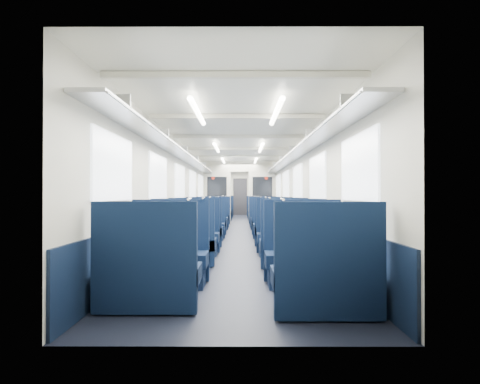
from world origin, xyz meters
The scene contains 41 objects.
floor centered at (0.00, 0.00, 0.00)m, with size 2.80×18.00×0.01m, color black.
ceiling centered at (0.00, 0.00, 2.35)m, with size 2.80×18.00×0.01m, color silver.
wall_left centered at (-1.40, 0.00, 1.18)m, with size 0.02×18.00×2.35m, color beige.
dado_left centered at (-1.39, 0.00, 0.35)m, with size 0.03×17.90×0.70m, color black.
wall_right centered at (1.40, 0.00, 1.18)m, with size 0.02×18.00×2.35m, color beige.
dado_right centered at (1.39, 0.00, 0.35)m, with size 0.03×17.90×0.70m, color black.
wall_far centered at (0.00, 9.00, 1.18)m, with size 2.80×0.02×2.35m, color beige.
luggage_rack_left centered at (-1.21, 0.00, 1.97)m, with size 0.36×17.40×0.18m.
luggage_rack_right centered at (1.21, 0.00, 1.97)m, with size 0.36×17.40×0.18m.
windows centered at (0.00, -0.46, 1.42)m, with size 2.78×15.60×0.75m.
ceiling_fittings centered at (0.00, -0.26, 2.29)m, with size 2.70×16.06×0.11m.
end_door centered at (0.00, 8.94, 1.00)m, with size 0.75×0.06×2.00m, color black.
bulkhead centered at (0.00, 2.80, 1.23)m, with size 2.80×0.10×2.35m.
seat_0 centered at (-0.83, -8.16, 0.33)m, with size 0.97×0.53×1.08m.
seat_1 centered at (0.83, -8.33, 0.33)m, with size 0.97×0.53×1.08m.
seat_2 centered at (-0.83, -7.13, 0.33)m, with size 0.97×0.53×1.08m.
seat_3 centered at (0.83, -7.12, 0.33)m, with size 0.97×0.53×1.08m.
seat_4 centered at (-0.83, -5.89, 0.33)m, with size 0.97×0.53×1.08m.
seat_5 centered at (0.83, -6.07, 0.33)m, with size 0.97×0.53×1.08m.
seat_6 centered at (-0.83, -4.77, 0.33)m, with size 0.97×0.53×1.08m.
seat_7 centered at (0.83, -4.82, 0.33)m, with size 0.97×0.53×1.08m.
seat_8 centered at (-0.83, -3.77, 0.33)m, with size 0.97×0.53×1.08m.
seat_9 centered at (0.83, -3.65, 0.33)m, with size 0.97×0.53×1.08m.
seat_10 centered at (-0.83, -2.48, 0.33)m, with size 0.97×0.53×1.08m.
seat_11 centered at (0.83, -2.60, 0.33)m, with size 0.97×0.53×1.08m.
seat_12 centered at (-0.83, -1.41, 0.33)m, with size 0.97×0.53×1.08m.
seat_13 centered at (0.83, -1.39, 0.33)m, with size 0.97×0.53×1.08m.
seat_14 centered at (-0.83, -0.23, 0.33)m, with size 0.97×0.53×1.08m.
seat_15 centered at (0.83, -0.29, 0.33)m, with size 0.97×0.53×1.08m.
seat_16 centered at (-0.83, 0.93, 0.33)m, with size 0.97×0.53×1.08m.
seat_17 centered at (0.83, 0.90, 0.33)m, with size 0.97×0.53×1.08m.
seat_18 centered at (-0.83, 1.99, 0.33)m, with size 0.97×0.53×1.08m.
seat_19 centered at (0.83, 2.17, 0.33)m, with size 0.97×0.53×1.08m.
seat_20 centered at (-0.83, 4.19, 0.33)m, with size 0.97×0.53×1.08m.
seat_21 centered at (0.83, 4.05, 0.33)m, with size 0.97×0.53×1.08m.
seat_22 centered at (-0.83, 5.22, 0.33)m, with size 0.97×0.53×1.08m.
seat_23 centered at (0.83, 5.22, 0.33)m, with size 0.97×0.53×1.08m.
seat_24 centered at (-0.83, 6.45, 0.33)m, with size 0.97×0.53×1.08m.
seat_25 centered at (0.83, 6.44, 0.33)m, with size 0.97×0.53×1.08m.
seat_26 centered at (-0.83, 7.58, 0.33)m, with size 0.97×0.53×1.08m.
seat_27 centered at (0.83, 7.48, 0.33)m, with size 0.97×0.53×1.08m.
Camera 1 is at (0.06, -11.77, 1.11)m, focal length 28.26 mm.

